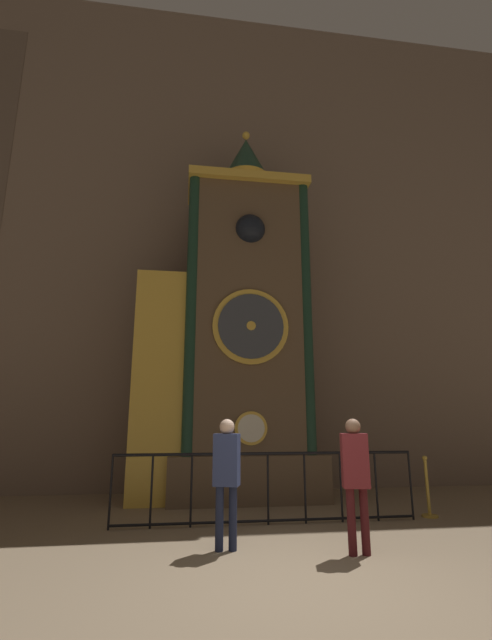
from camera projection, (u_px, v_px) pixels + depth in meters
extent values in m
plane|color=#847056|center=(310.00, 589.00, 4.35)|extent=(28.00, 28.00, 0.00)
cube|color=#7A6656|center=(237.00, 227.00, 12.08)|extent=(24.00, 0.30, 14.02)
cube|color=brown|center=(246.00, 476.00, 9.28)|extent=(3.36, 1.61, 0.96)
cube|color=brown|center=(246.00, 312.00, 10.12)|extent=(2.69, 1.40, 6.43)
cube|color=gold|center=(247.00, 191.00, 10.73)|extent=(2.90, 1.54, 0.20)
cylinder|color=gold|center=(251.00, 428.00, 8.81)|extent=(0.68, 0.05, 0.68)
cylinder|color=silver|center=(251.00, 428.00, 8.78)|extent=(0.56, 0.03, 0.56)
cylinder|color=gold|center=(251.00, 326.00, 9.30)|extent=(1.67, 0.07, 1.67)
cylinder|color=#3D424C|center=(251.00, 326.00, 9.26)|extent=(1.44, 0.04, 1.44)
cylinder|color=gold|center=(251.00, 326.00, 9.24)|extent=(0.20, 0.03, 0.20)
cube|color=#3A2D21|center=(247.00, 237.00, 10.33)|extent=(0.88, 0.42, 0.88)
sphere|color=black|center=(250.00, 230.00, 9.91)|extent=(0.70, 0.70, 0.70)
cylinder|color=#193828|center=(192.00, 303.00, 9.34)|extent=(0.25, 0.25, 6.43)
cylinder|color=#193828|center=(306.00, 307.00, 9.70)|extent=(0.25, 0.25, 6.43)
cylinder|color=gold|center=(246.00, 184.00, 10.89)|extent=(1.18, 1.18, 0.30)
cone|color=#1C3D2C|center=(246.00, 159.00, 11.05)|extent=(1.12, 1.12, 1.14)
sphere|color=gold|center=(246.00, 136.00, 11.21)|extent=(0.20, 0.20, 0.20)
cube|color=brown|center=(160.00, 384.00, 9.51)|extent=(1.07, 1.19, 4.89)
cube|color=gold|center=(159.00, 382.00, 8.92)|extent=(1.12, 0.06, 4.89)
cylinder|color=black|center=(111.00, 491.00, 6.79)|extent=(0.04, 0.04, 1.14)
cylinder|color=black|center=(151.00, 490.00, 6.88)|extent=(0.04, 0.04, 1.14)
cylinder|color=black|center=(191.00, 490.00, 6.97)|extent=(0.04, 0.04, 1.14)
cylinder|color=black|center=(230.00, 489.00, 7.06)|extent=(0.04, 0.04, 1.14)
cylinder|color=black|center=(268.00, 488.00, 7.14)|extent=(0.04, 0.04, 1.14)
cylinder|color=black|center=(305.00, 487.00, 7.23)|extent=(0.04, 0.04, 1.14)
cylinder|color=black|center=(341.00, 486.00, 7.32)|extent=(0.04, 0.04, 1.14)
cylinder|color=black|center=(376.00, 485.00, 7.41)|extent=(0.04, 0.04, 1.14)
cylinder|color=black|center=(411.00, 485.00, 7.49)|extent=(0.04, 0.04, 1.14)
cylinder|color=black|center=(268.00, 454.00, 7.27)|extent=(5.10, 0.05, 0.05)
cylinder|color=black|center=(268.00, 521.00, 7.03)|extent=(5.10, 0.04, 0.04)
cylinder|color=#1B213A|center=(219.00, 518.00, 5.69)|extent=(0.11, 0.11, 0.81)
cylinder|color=#1B213A|center=(233.00, 518.00, 5.71)|extent=(0.11, 0.11, 0.81)
cube|color=navy|center=(227.00, 459.00, 5.87)|extent=(0.39, 0.32, 0.68)
sphere|color=beige|center=(227.00, 427.00, 5.97)|extent=(0.21, 0.21, 0.21)
cylinder|color=#461518|center=(351.00, 521.00, 5.50)|extent=(0.11, 0.11, 0.81)
cylinder|color=#461518|center=(365.00, 521.00, 5.52)|extent=(0.11, 0.11, 0.81)
cube|color=maroon|center=(355.00, 460.00, 5.68)|extent=(0.38, 0.29, 0.69)
sphere|color=#8C664C|center=(353.00, 426.00, 5.78)|extent=(0.20, 0.20, 0.20)
cylinder|color=#B28E33|center=(430.00, 516.00, 7.57)|extent=(0.28, 0.28, 0.04)
cylinder|color=#B28E33|center=(427.00, 488.00, 7.67)|extent=(0.06, 0.06, 0.96)
sphere|color=#B28E33|center=(425.00, 458.00, 7.79)|extent=(0.09, 0.09, 0.09)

